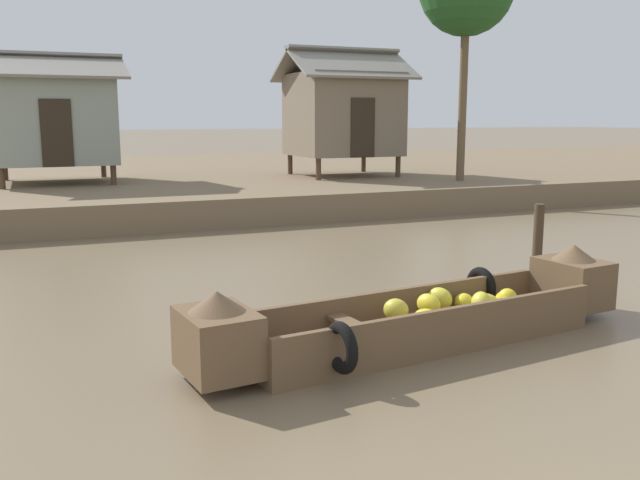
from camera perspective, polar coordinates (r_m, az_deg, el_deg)
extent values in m
plane|color=#726047|center=(12.12, -9.58, -2.21)|extent=(300.00, 300.00, 0.00)
cube|color=#756047|center=(25.53, -16.82, 4.75)|extent=(160.00, 20.00, 0.71)
cube|color=brown|center=(8.02, 8.45, -8.15)|extent=(4.37, 1.50, 0.12)
cube|color=brown|center=(8.30, 6.48, -5.51)|extent=(4.26, 0.56, 0.42)
cube|color=brown|center=(7.58, 10.72, -7.15)|extent=(4.26, 0.56, 0.42)
cube|color=brown|center=(9.59, 20.31, -3.37)|extent=(0.76, 0.95, 0.61)
cone|color=brown|center=(9.50, 20.46, -0.97)|extent=(0.62, 0.62, 0.20)
cube|color=brown|center=(6.74, -8.53, -8.43)|extent=(0.76, 0.95, 0.61)
cone|color=brown|center=(6.63, -8.62, -5.08)|extent=(0.62, 0.62, 0.20)
cube|color=brown|center=(7.43, 2.87, -7.18)|extent=(0.30, 0.95, 0.05)
torus|color=black|center=(9.27, 13.29, -3.80)|extent=(0.18, 0.53, 0.52)
torus|color=black|center=(6.68, 1.79, -9.00)|extent=(0.18, 0.53, 0.52)
ellipsoid|color=gold|center=(8.43, 14.32, -5.68)|extent=(0.36, 0.36, 0.18)
ellipsoid|color=yellow|center=(8.87, 15.08, -4.77)|extent=(0.36, 0.34, 0.19)
ellipsoid|color=yellow|center=(8.64, 15.40, -4.75)|extent=(0.31, 0.32, 0.25)
ellipsoid|color=yellow|center=(8.01, 9.06, -5.31)|extent=(0.29, 0.36, 0.24)
ellipsoid|color=yellow|center=(8.69, 11.93, -5.08)|extent=(0.34, 0.33, 0.22)
ellipsoid|color=yellow|center=(8.61, 15.43, -5.22)|extent=(0.30, 0.32, 0.23)
ellipsoid|color=yellow|center=(7.27, 4.72, -7.62)|extent=(0.37, 0.36, 0.20)
ellipsoid|color=gold|center=(8.04, 11.53, -6.06)|extent=(0.31, 0.25, 0.19)
ellipsoid|color=yellow|center=(8.45, 9.98, -4.84)|extent=(0.33, 0.38, 0.27)
ellipsoid|color=gold|center=(7.73, 6.36, -5.82)|extent=(0.37, 0.37, 0.26)
ellipsoid|color=yellow|center=(7.65, 8.95, -6.42)|extent=(0.32, 0.38, 0.19)
ellipsoid|color=gold|center=(8.64, 13.62, -5.04)|extent=(0.38, 0.35, 0.21)
ellipsoid|color=yellow|center=(8.34, 13.32, -5.16)|extent=(0.32, 0.35, 0.28)
cylinder|color=#4C3826|center=(19.96, -25.05, 4.68)|extent=(0.16, 0.16, 0.56)
cylinder|color=#4C3826|center=(20.05, -16.87, 5.21)|extent=(0.16, 0.16, 0.56)
cylinder|color=#4C3826|center=(22.73, -24.83, 5.25)|extent=(0.16, 0.16, 0.56)
cylinder|color=#4C3826|center=(22.82, -17.64, 5.72)|extent=(0.16, 0.16, 0.56)
cube|color=gray|center=(21.28, -21.36, 9.33)|extent=(3.25, 3.19, 2.49)
cube|color=#2D2319|center=(19.68, -21.15, 8.33)|extent=(0.80, 0.04, 1.80)
cube|color=gray|center=(20.54, -21.56, 13.46)|extent=(3.95, 2.09, 0.80)
cube|color=gray|center=(22.13, -21.68, 13.17)|extent=(3.95, 2.09, 0.80)
cylinder|color=#4C3826|center=(20.75, -0.13, 5.94)|extent=(0.16, 0.16, 0.66)
cylinder|color=#4C3826|center=(21.96, 6.54, 6.11)|extent=(0.16, 0.16, 0.66)
cylinder|color=#4C3826|center=(23.03, -2.51, 6.35)|extent=(0.16, 0.16, 0.66)
cylinder|color=#4C3826|center=(24.13, 3.66, 6.51)|extent=(0.16, 0.16, 0.66)
cube|color=#7A6B56|center=(22.37, 1.93, 10.42)|extent=(3.15, 2.86, 2.60)
cube|color=#2D2319|center=(21.07, 3.60, 9.34)|extent=(0.80, 0.04, 1.80)
cube|color=gray|center=(21.79, 2.77, 14.59)|extent=(3.85, 1.91, 1.05)
cube|color=gray|center=(23.09, 1.19, 14.35)|extent=(3.85, 1.91, 1.05)
cylinder|color=brown|center=(21.01, 11.86, 11.93)|extent=(0.24, 0.24, 5.17)
cylinder|color=#423323|center=(10.16, 17.69, -0.97)|extent=(0.14, 0.14, 1.38)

